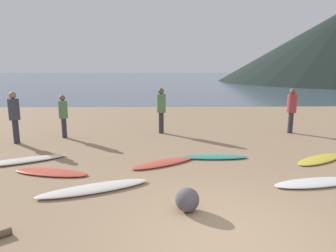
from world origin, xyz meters
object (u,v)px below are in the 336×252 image
surfboard_1 (19,161)px  surfboard_2 (51,172)px  surfboard_6 (315,183)px  surfboard_3 (94,188)px  person_1 (161,107)px  person_3 (292,107)px  person_0 (63,113)px  surfboard_4 (164,163)px  surfboard_5 (213,157)px  person_2 (14,113)px  surfboard_7 (320,159)px  beach_rock_near (187,200)px

surfboard_1 → surfboard_2: 1.54m
surfboard_6 → surfboard_3: bearing=171.8°
person_1 → person_3: person_1 is taller
person_0 → person_3: (8.87, 0.69, 0.11)m
surfboard_4 → surfboard_5: surfboard_5 is taller
surfboard_4 → person_2: (-5.16, 2.40, 1.03)m
surfboard_3 → surfboard_5: (2.98, 2.32, -0.01)m
surfboard_5 → surfboard_3: bearing=-141.4°
surfboard_5 → person_2: 6.95m
surfboard_1 → person_3: bearing=-5.0°
surfboard_3 → person_1: person_1 is taller
surfboard_3 → surfboard_4: bearing=26.5°
surfboard_7 → surfboard_3: bearing=166.5°
surfboard_1 → surfboard_4: size_ratio=1.28×
surfboard_2 → surfboard_7: (7.34, 0.99, -0.01)m
surfboard_4 → beach_rock_near: (0.42, -2.79, 0.19)m
surfboard_1 → person_2: bearing=89.0°
surfboard_4 → person_3: person_3 is taller
surfboard_3 → surfboard_7: bearing=-4.2°
surfboard_6 → beach_rock_near: size_ratio=4.52×
surfboard_5 → surfboard_7: 3.05m
surfboard_7 → person_0: person_0 is taller
surfboard_5 → surfboard_2: bearing=-163.1°
surfboard_5 → person_1: 3.92m
surfboard_1 → surfboard_6: size_ratio=1.25×
surfboard_3 → person_3: bearing=17.5°
surfboard_5 → person_0: 5.93m
beach_rock_near → surfboard_4: bearing=98.5°
beach_rock_near → person_3: bearing=55.0°
surfboard_5 → person_0: person_0 is taller
surfboard_2 → person_3: 9.28m
person_3 → surfboard_2: bearing=98.1°
surfboard_2 → person_3: bearing=42.9°
person_0 → surfboard_7: bearing=150.8°
surfboard_7 → person_3: (0.63, 3.64, 1.03)m
surfboard_1 → person_1: bearing=16.4°
surfboard_4 → surfboard_6: (3.46, -1.54, 0.00)m
surfboard_1 → person_0: (0.34, 3.02, 0.91)m
person_2 → beach_rock_near: (5.58, -5.19, -0.84)m
surfboard_1 → beach_rock_near: bearing=-60.4°
surfboard_3 → surfboard_6: size_ratio=1.18×
surfboard_7 → person_0: 8.80m
surfboard_2 → person_1: bearing=72.3°
surfboard_6 → person_0: 8.68m
surfboard_2 → surfboard_5: (4.30, 1.24, 0.00)m
person_1 → person_2: 5.30m
surfboard_1 → surfboard_4: bearing=-29.6°
surfboard_7 → person_0: size_ratio=1.22×
surfboard_3 → surfboard_4: surfboard_3 is taller
person_2 → person_0: bearing=73.1°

